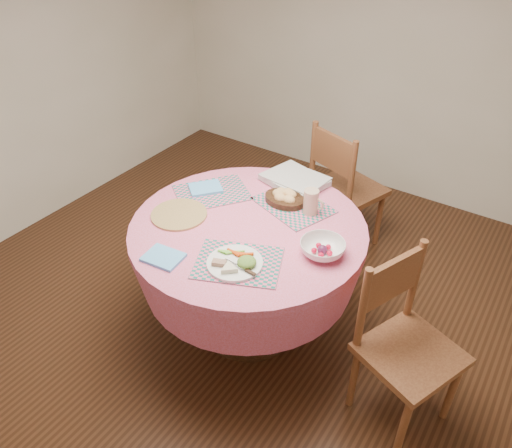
% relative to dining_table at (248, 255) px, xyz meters
% --- Properties ---
extents(ground, '(4.00, 4.00, 0.00)m').
position_rel_dining_table_xyz_m(ground, '(0.00, 0.00, -0.56)').
color(ground, '#331C0F').
rests_on(ground, ground).
extents(room_envelope, '(4.01, 4.01, 2.71)m').
position_rel_dining_table_xyz_m(room_envelope, '(0.00, 0.00, 1.16)').
color(room_envelope, silver).
rests_on(room_envelope, ground).
extents(dining_table, '(1.24, 1.24, 0.75)m').
position_rel_dining_table_xyz_m(dining_table, '(0.00, 0.00, 0.00)').
color(dining_table, pink).
rests_on(dining_table, ground).
extents(chair_right, '(0.53, 0.54, 0.90)m').
position_rel_dining_table_xyz_m(chair_right, '(0.90, -0.03, -0.08)').
color(chair_right, brown).
rests_on(chair_right, ground).
extents(chair_back, '(0.54, 0.53, 0.93)m').
position_rel_dining_table_xyz_m(chair_back, '(0.07, 1.04, -0.07)').
color(chair_back, brown).
rests_on(chair_back, ground).
extents(placemat_front, '(0.49, 0.43, 0.01)m').
position_rel_dining_table_xyz_m(placemat_front, '(0.13, -0.27, 0.20)').
color(placemat_front, '#126A5C').
rests_on(placemat_front, dining_table).
extents(placemat_left, '(0.48, 0.50, 0.01)m').
position_rel_dining_table_xyz_m(placemat_left, '(-0.35, 0.15, 0.20)').
color(placemat_left, '#126A5C').
rests_on(placemat_left, dining_table).
extents(placemat_back, '(0.48, 0.42, 0.01)m').
position_rel_dining_table_xyz_m(placemat_back, '(0.10, 0.29, 0.20)').
color(placemat_back, '#126A5C').
rests_on(placemat_back, dining_table).
extents(wicker_trivet, '(0.30, 0.30, 0.01)m').
position_rel_dining_table_xyz_m(wicker_trivet, '(-0.36, -0.13, 0.20)').
color(wicker_trivet, olive).
rests_on(wicker_trivet, dining_table).
extents(napkin_near, '(0.19, 0.16, 0.01)m').
position_rel_dining_table_xyz_m(napkin_near, '(-0.18, -0.44, 0.20)').
color(napkin_near, '#5EAFF3').
rests_on(napkin_near, dining_table).
extents(napkin_far, '(0.22, 0.23, 0.01)m').
position_rel_dining_table_xyz_m(napkin_far, '(-0.40, 0.15, 0.21)').
color(napkin_far, '#5EAFF3').
rests_on(napkin_far, placemat_left).
extents(dinner_plate, '(0.26, 0.26, 0.05)m').
position_rel_dining_table_xyz_m(dinner_plate, '(0.14, -0.30, 0.22)').
color(dinner_plate, white).
rests_on(dinner_plate, placemat_front).
extents(bread_bowl, '(0.23, 0.23, 0.08)m').
position_rel_dining_table_xyz_m(bread_bowl, '(0.04, 0.29, 0.23)').
color(bread_bowl, black).
rests_on(bread_bowl, placemat_back).
extents(latte_mug, '(0.12, 0.08, 0.14)m').
position_rel_dining_table_xyz_m(latte_mug, '(0.22, 0.28, 0.27)').
color(latte_mug, tan).
rests_on(latte_mug, placemat_back).
extents(fruit_bowl, '(0.28, 0.28, 0.07)m').
position_rel_dining_table_xyz_m(fruit_bowl, '(0.43, 0.01, 0.23)').
color(fruit_bowl, white).
rests_on(fruit_bowl, dining_table).
extents(newspaper_stack, '(0.40, 0.35, 0.04)m').
position_rel_dining_table_xyz_m(newspaper_stack, '(-0.01, 0.50, 0.22)').
color(newspaper_stack, silver).
rests_on(newspaper_stack, dining_table).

